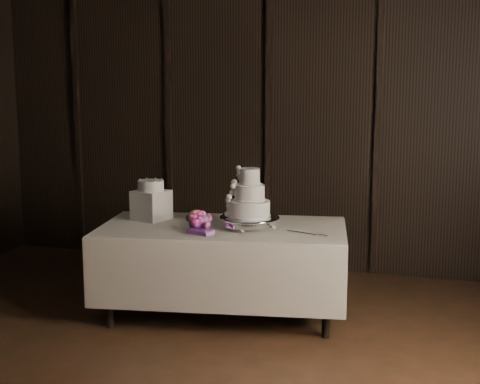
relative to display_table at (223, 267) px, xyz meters
The scene contains 8 objects.
room 2.18m from the display_table, 90.68° to the right, with size 6.08×7.08×3.08m.
display_table is the anchor object (origin of this frame).
cake_stand 0.45m from the display_table, ahead, with size 0.48×0.48×0.09m, color silver.
wedding_cake 0.62m from the display_table, ahead, with size 0.37×0.33×0.39m.
bouquet 0.47m from the display_table, 122.70° to the right, with size 0.31×0.41×0.20m, color #BD4A78, non-canonical shape.
box_pedestal 0.82m from the display_table, behind, with size 0.26×0.26×0.25m, color white.
small_cake 0.92m from the display_table, behind, with size 0.22×0.22×0.09m, color white.
cake_knife 0.76m from the display_table, ahead, with size 0.37×0.02×0.01m, color silver.
Camera 1 is at (1.69, -3.16, 1.93)m, focal length 50.00 mm.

